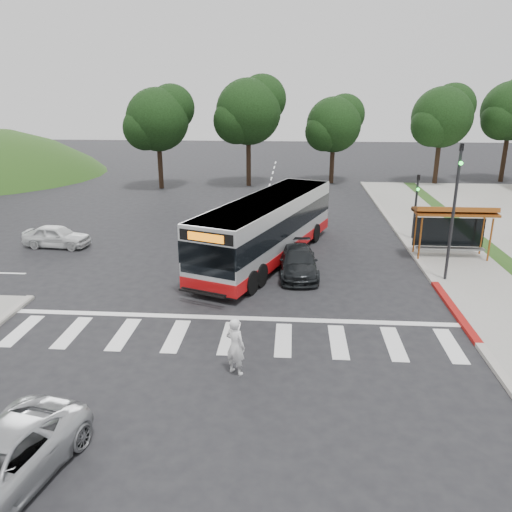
{
  "coord_description": "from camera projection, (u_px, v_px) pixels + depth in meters",
  "views": [
    {
      "loc": [
        2.2,
        -21.43,
        8.72
      ],
      "look_at": [
        0.63,
        -0.14,
        1.6
      ],
      "focal_mm": 35.0,
      "sensor_mm": 36.0,
      "label": 1
    }
  ],
  "objects": [
    {
      "name": "traffic_signal_ne_tall",
      "position": [
        455.0,
        202.0,
        22.7
      ],
      "size": [
        0.18,
        0.37,
        6.5
      ],
      "color": "black",
      "rests_on": "ground"
    },
    {
      "name": "curb_east",
      "position": [
        404.0,
        241.0,
        30.1
      ],
      "size": [
        0.3,
        40.0,
        0.15
      ],
      "primitive_type": "cube",
      "color": "#9E9991",
      "rests_on": "ground"
    },
    {
      "name": "dark_sedan",
      "position": [
        298.0,
        262.0,
        24.65
      ],
      "size": [
        2.08,
        4.62,
        1.31
      ],
      "primitive_type": "imported",
      "rotation": [
        0.0,
        0.0,
        0.05
      ],
      "color": "black",
      "rests_on": "ground"
    },
    {
      "name": "tree_north_a",
      "position": [
        249.0,
        111.0,
        45.79
      ],
      "size": [
        6.6,
        6.15,
        10.17
      ],
      "color": "black",
      "rests_on": "ground"
    },
    {
      "name": "ground",
      "position": [
        243.0,
        287.0,
        23.19
      ],
      "size": [
        140.0,
        140.0,
        0.0
      ],
      "primitive_type": "plane",
      "color": "black",
      "rests_on": "ground"
    },
    {
      "name": "tree_ne_a",
      "position": [
        443.0,
        116.0,
        46.59
      ],
      "size": [
        6.16,
        5.74,
        9.3
      ],
      "color": "black",
      "rests_on": "parking_lot"
    },
    {
      "name": "sidewalk_east",
      "position": [
        438.0,
        242.0,
        29.97
      ],
      "size": [
        4.0,
        40.0,
        0.12
      ],
      "primitive_type": "cube",
      "color": "gray",
      "rests_on": "ground"
    },
    {
      "name": "traffic_signal_ne_short",
      "position": [
        416.0,
        200.0,
        29.77
      ],
      "size": [
        0.18,
        0.37,
        4.0
      ],
      "color": "black",
      "rests_on": "ground"
    },
    {
      "name": "curb_east_red",
      "position": [
        454.0,
        310.0,
        20.64
      ],
      "size": [
        0.32,
        6.0,
        0.15
      ],
      "primitive_type": "cube",
      "color": "maroon",
      "rests_on": "ground"
    },
    {
      "name": "pedestrian",
      "position": [
        235.0,
        346.0,
        15.87
      ],
      "size": [
        0.84,
        0.76,
        1.94
      ],
      "primitive_type": "imported",
      "rotation": [
        0.0,
        0.0,
        2.61
      ],
      "color": "white",
      "rests_on": "ground"
    },
    {
      "name": "transit_bus",
      "position": [
        268.0,
        229.0,
        26.62
      ],
      "size": [
        7.13,
        12.97,
        3.31
      ],
      "primitive_type": null,
      "rotation": [
        0.0,
        0.0,
        -0.36
      ],
      "color": "#B2B5B7",
      "rests_on": "ground"
    },
    {
      "name": "west_car_white",
      "position": [
        57.0,
        236.0,
        28.98
      ],
      "size": [
        3.94,
        1.85,
        1.3
      ],
      "primitive_type": "imported",
      "rotation": [
        0.0,
        0.0,
        1.49
      ],
      "color": "silver",
      "rests_on": "ground"
    },
    {
      "name": "tree_ne_b",
      "position": [
        512.0,
        110.0,
        47.83
      ],
      "size": [
        6.16,
        5.74,
        10.02
      ],
      "color": "black",
      "rests_on": "ground"
    },
    {
      "name": "crosswalk_ladder",
      "position": [
        229.0,
        338.0,
        18.46
      ],
      "size": [
        18.0,
        2.6,
        0.01
      ],
      "primitive_type": "cube",
      "color": "silver",
      "rests_on": "ground"
    },
    {
      "name": "tree_north_c",
      "position": [
        158.0,
        118.0,
        44.65
      ],
      "size": [
        6.16,
        5.74,
        9.3
      ],
      "color": "black",
      "rests_on": "ground"
    },
    {
      "name": "tree_north_b",
      "position": [
        335.0,
        124.0,
        47.52
      ],
      "size": [
        5.72,
        5.33,
        8.43
      ],
      "color": "black",
      "rests_on": "ground"
    },
    {
      "name": "bus_shelter",
      "position": [
        454.0,
        216.0,
        26.52
      ],
      "size": [
        4.2,
        1.6,
        2.86
      ],
      "color": "#934A18",
      "rests_on": "sidewalk_east"
    }
  ]
}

